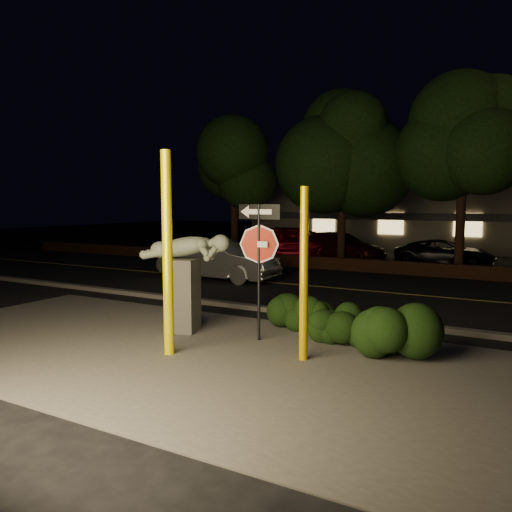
{
  "coord_description": "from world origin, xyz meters",
  "views": [
    {
      "loc": [
        5.03,
        -8.13,
        2.75
      ],
      "look_at": [
        -0.22,
        1.27,
        1.6
      ],
      "focal_mm": 35.0,
      "sensor_mm": 36.0,
      "label": 1
    }
  ],
  "objects_px": {
    "parked_car_red": "(292,242)",
    "parked_car_darkred": "(340,247)",
    "yellow_pole_right": "(304,275)",
    "parked_car_dark": "(445,253)",
    "silver_sedan": "(218,260)",
    "signpost": "(259,244)",
    "yellow_pole_left": "(168,254)",
    "sculpture": "(184,272)"
  },
  "relations": [
    {
      "from": "parked_car_red",
      "to": "silver_sedan",
      "type": "bearing_deg",
      "value": 165.17
    },
    {
      "from": "yellow_pole_right",
      "to": "parked_car_red",
      "type": "bearing_deg",
      "value": 115.72
    },
    {
      "from": "signpost",
      "to": "silver_sedan",
      "type": "relative_size",
      "value": 0.61
    },
    {
      "from": "signpost",
      "to": "parked_car_dark",
      "type": "height_order",
      "value": "signpost"
    },
    {
      "from": "yellow_pole_left",
      "to": "signpost",
      "type": "xyz_separation_m",
      "value": [
        0.98,
        1.6,
        0.1
      ]
    },
    {
      "from": "signpost",
      "to": "silver_sedan",
      "type": "xyz_separation_m",
      "value": [
        -5.13,
        6.29,
        -1.21
      ]
    },
    {
      "from": "silver_sedan",
      "to": "yellow_pole_left",
      "type": "bearing_deg",
      "value": -152.71
    },
    {
      "from": "parked_car_darkred",
      "to": "silver_sedan",
      "type": "bearing_deg",
      "value": -178.45
    },
    {
      "from": "parked_car_darkred",
      "to": "signpost",
      "type": "bearing_deg",
      "value": -152.27
    },
    {
      "from": "silver_sedan",
      "to": "parked_car_red",
      "type": "distance_m",
      "value": 7.51
    },
    {
      "from": "yellow_pole_left",
      "to": "signpost",
      "type": "relative_size",
      "value": 1.35
    },
    {
      "from": "silver_sedan",
      "to": "parked_car_darkred",
      "type": "distance_m",
      "value": 8.0
    },
    {
      "from": "yellow_pole_right",
      "to": "yellow_pole_left",
      "type": "bearing_deg",
      "value": -158.57
    },
    {
      "from": "yellow_pole_right",
      "to": "sculpture",
      "type": "distance_m",
      "value": 3.06
    },
    {
      "from": "signpost",
      "to": "parked_car_red",
      "type": "distance_m",
      "value": 14.94
    },
    {
      "from": "silver_sedan",
      "to": "parked_car_red",
      "type": "height_order",
      "value": "parked_car_red"
    },
    {
      "from": "yellow_pole_left",
      "to": "parked_car_red",
      "type": "height_order",
      "value": "yellow_pole_left"
    },
    {
      "from": "signpost",
      "to": "silver_sedan",
      "type": "height_order",
      "value": "signpost"
    },
    {
      "from": "yellow_pole_left",
      "to": "yellow_pole_right",
      "type": "distance_m",
      "value": 2.45
    },
    {
      "from": "yellow_pole_left",
      "to": "parked_car_red",
      "type": "bearing_deg",
      "value": 107.07
    },
    {
      "from": "signpost",
      "to": "parked_car_darkred",
      "type": "distance_m",
      "value": 14.54
    },
    {
      "from": "yellow_pole_right",
      "to": "parked_car_dark",
      "type": "relative_size",
      "value": 0.73
    },
    {
      "from": "parked_car_red",
      "to": "parked_car_darkred",
      "type": "distance_m",
      "value": 2.37
    },
    {
      "from": "silver_sedan",
      "to": "parked_car_dark",
      "type": "height_order",
      "value": "silver_sedan"
    },
    {
      "from": "yellow_pole_right",
      "to": "parked_car_darkred",
      "type": "height_order",
      "value": "yellow_pole_right"
    },
    {
      "from": "parked_car_dark",
      "to": "silver_sedan",
      "type": "bearing_deg",
      "value": 137.36
    },
    {
      "from": "sculpture",
      "to": "yellow_pole_right",
      "type": "bearing_deg",
      "value": -26.07
    },
    {
      "from": "yellow_pole_left",
      "to": "signpost",
      "type": "height_order",
      "value": "yellow_pole_left"
    },
    {
      "from": "yellow_pole_left",
      "to": "signpost",
      "type": "bearing_deg",
      "value": 58.57
    },
    {
      "from": "signpost",
      "to": "sculpture",
      "type": "distance_m",
      "value": 1.85
    },
    {
      "from": "parked_car_darkred",
      "to": "yellow_pole_right",
      "type": "bearing_deg",
      "value": -148.28
    },
    {
      "from": "silver_sedan",
      "to": "parked_car_dark",
      "type": "xyz_separation_m",
      "value": [
        6.49,
        7.93,
        -0.15
      ]
    },
    {
      "from": "parked_car_red",
      "to": "parked_car_darkred",
      "type": "xyz_separation_m",
      "value": [
        2.34,
        0.32,
        -0.16
      ]
    },
    {
      "from": "parked_car_darkred",
      "to": "parked_car_dark",
      "type": "distance_m",
      "value": 4.72
    },
    {
      "from": "parked_car_darkred",
      "to": "sculpture",
      "type": "bearing_deg",
      "value": -159.13
    },
    {
      "from": "sculpture",
      "to": "parked_car_red",
      "type": "height_order",
      "value": "sculpture"
    },
    {
      "from": "sculpture",
      "to": "parked_car_darkred",
      "type": "bearing_deg",
      "value": 80.92
    },
    {
      "from": "yellow_pole_left",
      "to": "yellow_pole_right",
      "type": "xyz_separation_m",
      "value": [
        2.26,
        0.89,
        -0.32
      ]
    },
    {
      "from": "parked_car_red",
      "to": "parked_car_dark",
      "type": "bearing_deg",
      "value": -105.6
    },
    {
      "from": "parked_car_red",
      "to": "parked_car_darkred",
      "type": "height_order",
      "value": "parked_car_red"
    },
    {
      "from": "yellow_pole_right",
      "to": "parked_car_darkred",
      "type": "bearing_deg",
      "value": 107.38
    },
    {
      "from": "yellow_pole_right",
      "to": "silver_sedan",
      "type": "height_order",
      "value": "yellow_pole_right"
    }
  ]
}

